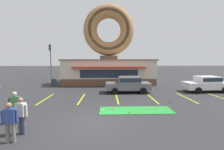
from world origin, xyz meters
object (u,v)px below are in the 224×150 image
object	(u,v)px
golf_ball	(116,110)
pedestrian_beanie_man	(10,121)
pedestrian_hooded_kid	(15,106)
car_grey	(128,84)
pedestrian_blue_sweater_man	(21,114)
traffic_light_pole	(50,57)
putting_flag_pin	(169,104)
car_white	(206,83)
trash_bin	(54,83)

from	to	relation	value
golf_ball	pedestrian_beanie_man	xyz separation A→B (m)	(-4.33, -3.63, 0.84)
pedestrian_hooded_kid	car_grey	bearing A→B (deg)	46.71
car_grey	pedestrian_blue_sweater_man	bearing A→B (deg)	-124.97
pedestrian_beanie_man	traffic_light_pole	xyz separation A→B (m)	(-5.34, 18.75, 2.82)
golf_ball	pedestrian_blue_sweater_man	world-z (taller)	pedestrian_blue_sweater_man
putting_flag_pin	car_white	distance (m)	8.37
car_grey	traffic_light_pole	size ratio (longest dim) A/B	0.79
car_grey	traffic_light_pole	bearing A→B (deg)	139.25
putting_flag_pin	pedestrian_beanie_man	distance (m)	8.54
trash_bin	golf_ball	bearing A→B (deg)	-51.27
pedestrian_hooded_kid	pedestrian_beanie_man	world-z (taller)	pedestrian_hooded_kid
car_grey	traffic_light_pole	distance (m)	15.11
traffic_light_pole	car_white	bearing A→B (deg)	-26.46
pedestrian_beanie_man	traffic_light_pole	size ratio (longest dim) A/B	0.28
golf_ball	putting_flag_pin	size ratio (longest dim) A/B	0.08
pedestrian_blue_sweater_man	traffic_light_pole	distance (m)	19.05
car_white	pedestrian_blue_sweater_man	world-z (taller)	pedestrian_blue_sweater_man
pedestrian_blue_sweater_man	traffic_light_pole	xyz separation A→B (m)	(-5.39, 18.06, 2.80)
golf_ball	car_grey	bearing A→B (deg)	73.82
pedestrian_blue_sweater_man	traffic_light_pole	world-z (taller)	traffic_light_pole
golf_ball	putting_flag_pin	xyz separation A→B (m)	(3.43, -0.09, 0.39)
car_white	car_grey	xyz separation A→B (m)	(-8.05, -0.08, 0.00)
trash_bin	traffic_light_pole	xyz separation A→B (m)	(-2.67, 6.39, 3.21)
golf_ball	pedestrian_blue_sweater_man	size ratio (longest dim) A/B	0.03
trash_bin	traffic_light_pole	world-z (taller)	traffic_light_pole
golf_ball	putting_flag_pin	bearing A→B (deg)	-1.53
pedestrian_blue_sweater_man	trash_bin	xyz separation A→B (m)	(-2.72, 11.67, -0.41)
pedestrian_hooded_kid	traffic_light_pole	bearing A→B (deg)	104.73
car_grey	traffic_light_pole	xyz separation A→B (m)	(-11.24, 9.69, 2.84)
pedestrian_beanie_man	trash_bin	world-z (taller)	pedestrian_beanie_man
pedestrian_beanie_man	putting_flag_pin	bearing A→B (deg)	24.53
car_grey	trash_bin	xyz separation A→B (m)	(-8.58, 3.30, -0.37)
putting_flag_pin	pedestrian_blue_sweater_man	xyz separation A→B (m)	(-7.70, -2.85, 0.47)
pedestrian_hooded_kid	putting_flag_pin	bearing A→B (deg)	11.09
car_white	pedestrian_hooded_kid	world-z (taller)	pedestrian_hooded_kid
car_white	golf_ball	bearing A→B (deg)	-150.18
putting_flag_pin	pedestrian_beanie_man	size ratio (longest dim) A/B	0.34
pedestrian_beanie_man	golf_ball	bearing A→B (deg)	40.01
pedestrian_blue_sweater_man	pedestrian_beanie_man	world-z (taller)	pedestrian_blue_sweater_man
traffic_light_pole	pedestrian_beanie_man	bearing A→B (deg)	-74.09
golf_ball	putting_flag_pin	world-z (taller)	putting_flag_pin
car_grey	pedestrian_blue_sweater_man	world-z (taller)	pedestrian_blue_sweater_man
pedestrian_beanie_man	traffic_light_pole	bearing A→B (deg)	105.91
pedestrian_blue_sweater_man	pedestrian_hooded_kid	distance (m)	1.49
golf_ball	car_white	world-z (taller)	car_white
golf_ball	pedestrian_beanie_man	distance (m)	5.71
pedestrian_hooded_kid	pedestrian_blue_sweater_man	bearing A→B (deg)	-50.44
trash_bin	pedestrian_blue_sweater_man	bearing A→B (deg)	-76.85
car_white	traffic_light_pole	bearing A→B (deg)	153.54
car_grey	trash_bin	size ratio (longest dim) A/B	4.70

